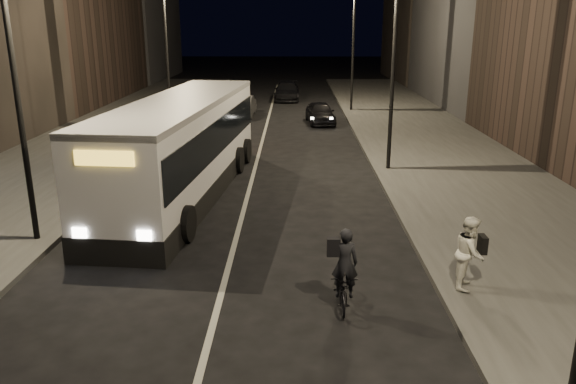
{
  "coord_description": "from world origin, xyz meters",
  "views": [
    {
      "loc": [
        1.68,
        -10.72,
        6.07
      ],
      "look_at": [
        1.51,
        4.17,
        1.5
      ],
      "focal_mm": 35.0,
      "sensor_mm": 36.0,
      "label": 1
    }
  ],
  "objects_px": {
    "streetlight_right_mid": "(388,39)",
    "pedestrian_woman": "(470,252)",
    "cyclist_on_bicycle": "(343,280)",
    "car_far": "(287,91)",
    "car_mid": "(242,106)",
    "streetlight_left_far": "(170,33)",
    "car_near": "(320,113)",
    "city_bus": "(183,143)",
    "streetlight_right_far": "(350,31)",
    "streetlight_left_near": "(21,49)"
  },
  "relations": [
    {
      "from": "car_near",
      "to": "streetlight_right_far",
      "type": "bearing_deg",
      "value": 59.73
    },
    {
      "from": "pedestrian_woman",
      "to": "car_mid",
      "type": "xyz_separation_m",
      "value": [
        -7.42,
        24.96,
        -0.31
      ]
    },
    {
      "from": "car_near",
      "to": "streetlight_right_mid",
      "type": "bearing_deg",
      "value": -85.53
    },
    {
      "from": "streetlight_left_near",
      "to": "streetlight_left_far",
      "type": "bearing_deg",
      "value": 90.0
    },
    {
      "from": "streetlight_left_far",
      "to": "car_near",
      "type": "height_order",
      "value": "streetlight_left_far"
    },
    {
      "from": "cyclist_on_bicycle",
      "to": "car_far",
      "type": "xyz_separation_m",
      "value": [
        -1.66,
        33.61,
        0.06
      ]
    },
    {
      "from": "streetlight_right_mid",
      "to": "car_mid",
      "type": "relative_size",
      "value": 1.89
    },
    {
      "from": "streetlight_left_near",
      "to": "city_bus",
      "type": "distance_m",
      "value": 6.66
    },
    {
      "from": "streetlight_right_far",
      "to": "car_mid",
      "type": "xyz_separation_m",
      "value": [
        -7.07,
        -1.93,
        -4.65
      ]
    },
    {
      "from": "streetlight_left_far",
      "to": "pedestrian_woman",
      "type": "height_order",
      "value": "streetlight_left_far"
    },
    {
      "from": "streetlight_right_mid",
      "to": "pedestrian_woman",
      "type": "bearing_deg",
      "value": -88.13
    },
    {
      "from": "streetlight_right_mid",
      "to": "car_near",
      "type": "distance_m",
      "value": 12.56
    },
    {
      "from": "streetlight_right_mid",
      "to": "streetlight_left_near",
      "type": "height_order",
      "value": "same"
    },
    {
      "from": "streetlight_right_mid",
      "to": "car_mid",
      "type": "distance_m",
      "value": 16.42
    },
    {
      "from": "streetlight_right_mid",
      "to": "pedestrian_woman",
      "type": "relative_size",
      "value": 4.76
    },
    {
      "from": "streetlight_left_far",
      "to": "cyclist_on_bicycle",
      "type": "distance_m",
      "value": 23.53
    },
    {
      "from": "car_mid",
      "to": "cyclist_on_bicycle",
      "type": "bearing_deg",
      "value": 101.2
    },
    {
      "from": "cyclist_on_bicycle",
      "to": "pedestrian_woman",
      "type": "xyz_separation_m",
      "value": [
        2.92,
        0.69,
        0.38
      ]
    },
    {
      "from": "city_bus",
      "to": "cyclist_on_bicycle",
      "type": "xyz_separation_m",
      "value": [
        5.06,
        -8.37,
        -1.24
      ]
    },
    {
      "from": "streetlight_right_far",
      "to": "pedestrian_woman",
      "type": "relative_size",
      "value": 4.76
    },
    {
      "from": "streetlight_right_far",
      "to": "streetlight_left_far",
      "type": "bearing_deg",
      "value": -150.64
    },
    {
      "from": "streetlight_left_near",
      "to": "cyclist_on_bicycle",
      "type": "relative_size",
      "value": 4.27
    },
    {
      "from": "streetlight_right_far",
      "to": "streetlight_left_near",
      "type": "height_order",
      "value": "same"
    },
    {
      "from": "streetlight_right_far",
      "to": "streetlight_left_far",
      "type": "xyz_separation_m",
      "value": [
        -10.66,
        -6.0,
        0.0
      ]
    },
    {
      "from": "car_far",
      "to": "car_near",
      "type": "bearing_deg",
      "value": -77.48
    },
    {
      "from": "cyclist_on_bicycle",
      "to": "car_far",
      "type": "height_order",
      "value": "cyclist_on_bicycle"
    },
    {
      "from": "pedestrian_woman",
      "to": "car_mid",
      "type": "distance_m",
      "value": 26.04
    },
    {
      "from": "streetlight_left_near",
      "to": "streetlight_left_far",
      "type": "height_order",
      "value": "same"
    },
    {
      "from": "pedestrian_woman",
      "to": "streetlight_left_far",
      "type": "bearing_deg",
      "value": 48.25
    },
    {
      "from": "cyclist_on_bicycle",
      "to": "car_mid",
      "type": "distance_m",
      "value": 26.04
    },
    {
      "from": "streetlight_right_mid",
      "to": "pedestrian_woman",
      "type": "distance_m",
      "value": 11.73
    },
    {
      "from": "streetlight_right_mid",
      "to": "city_bus",
      "type": "bearing_deg",
      "value": -157.19
    },
    {
      "from": "streetlight_right_far",
      "to": "streetlight_left_near",
      "type": "distance_m",
      "value": 26.26
    },
    {
      "from": "streetlight_left_far",
      "to": "city_bus",
      "type": "height_order",
      "value": "streetlight_left_far"
    },
    {
      "from": "car_mid",
      "to": "car_far",
      "type": "relative_size",
      "value": 0.9
    },
    {
      "from": "car_mid",
      "to": "car_far",
      "type": "xyz_separation_m",
      "value": [
        2.84,
        7.96,
        -0.01
      ]
    },
    {
      "from": "city_bus",
      "to": "car_far",
      "type": "height_order",
      "value": "city_bus"
    },
    {
      "from": "streetlight_right_far",
      "to": "city_bus",
      "type": "bearing_deg",
      "value": -111.66
    },
    {
      "from": "car_mid",
      "to": "car_far",
      "type": "height_order",
      "value": "car_mid"
    },
    {
      "from": "car_near",
      "to": "car_mid",
      "type": "xyz_separation_m",
      "value": [
        -5.0,
        2.61,
        0.05
      ]
    },
    {
      "from": "city_bus",
      "to": "streetlight_left_far",
      "type": "bearing_deg",
      "value": 108.58
    },
    {
      "from": "streetlight_right_mid",
      "to": "cyclist_on_bicycle",
      "type": "relative_size",
      "value": 4.27
    },
    {
      "from": "streetlight_right_far",
      "to": "city_bus",
      "type": "distance_m",
      "value": 20.96
    },
    {
      "from": "city_bus",
      "to": "car_near",
      "type": "height_order",
      "value": "city_bus"
    },
    {
      "from": "car_far",
      "to": "streetlight_left_near",
      "type": "bearing_deg",
      "value": -101.12
    },
    {
      "from": "streetlight_left_far",
      "to": "car_far",
      "type": "bearing_deg",
      "value": 61.86
    },
    {
      "from": "streetlight_left_near",
      "to": "streetlight_left_far",
      "type": "distance_m",
      "value": 18.0
    },
    {
      "from": "car_mid",
      "to": "streetlight_left_far",
      "type": "bearing_deg",
      "value": 49.79
    },
    {
      "from": "city_bus",
      "to": "car_near",
      "type": "distance_m",
      "value": 15.73
    },
    {
      "from": "car_mid",
      "to": "city_bus",
      "type": "bearing_deg",
      "value": 89.39
    }
  ]
}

